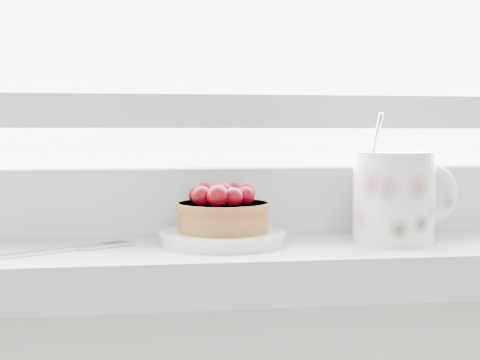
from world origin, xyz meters
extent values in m
cube|color=silver|center=(0.00, 1.90, 0.92)|extent=(1.60, 0.20, 0.04)
cube|color=silver|center=(0.00, 1.97, 0.97)|extent=(1.30, 0.05, 0.07)
cube|color=silver|center=(0.00, 1.97, 1.07)|extent=(1.30, 0.04, 0.04)
cylinder|color=white|center=(-0.03, 1.90, 0.95)|extent=(0.12, 0.12, 0.01)
cylinder|color=brown|center=(-0.03, 1.90, 0.97)|extent=(0.09, 0.09, 0.03)
cylinder|color=brown|center=(-0.03, 1.90, 0.98)|extent=(0.09, 0.09, 0.01)
sphere|color=#4E050D|center=(-0.03, 1.90, 0.99)|extent=(0.02, 0.02, 0.02)
sphere|color=#4E050D|center=(-0.01, 1.90, 0.99)|extent=(0.02, 0.02, 0.02)
sphere|color=#4E050D|center=(-0.02, 1.91, 0.99)|extent=(0.02, 0.02, 0.02)
sphere|color=#4E050D|center=(-0.03, 1.92, 0.99)|extent=(0.02, 0.02, 0.02)
sphere|color=#4E050D|center=(-0.05, 1.91, 0.99)|extent=(0.02, 0.02, 0.02)
sphere|color=#4E050D|center=(-0.06, 1.90, 0.99)|extent=(0.02, 0.02, 0.02)
sphere|color=#4E050D|center=(-0.06, 1.88, 0.99)|extent=(0.02, 0.02, 0.02)
sphere|color=#4E050D|center=(-0.04, 1.87, 0.99)|extent=(0.02, 0.02, 0.02)
sphere|color=#4E050D|center=(-0.03, 1.87, 0.99)|extent=(0.02, 0.02, 0.02)
sphere|color=#4E050D|center=(-0.01, 1.88, 0.99)|extent=(0.02, 0.02, 0.02)
cylinder|color=silver|center=(0.13, 1.88, 0.98)|extent=(0.09, 0.09, 0.09)
cylinder|color=black|center=(0.13, 1.88, 1.03)|extent=(0.07, 0.07, 0.01)
torus|color=silver|center=(0.18, 1.89, 0.99)|extent=(0.06, 0.02, 0.06)
cylinder|color=silver|center=(0.12, 1.90, 1.04)|extent=(0.01, 0.02, 0.05)
cube|color=silver|center=(-0.23, 1.85, 0.94)|extent=(0.09, 0.06, 0.00)
cube|color=silver|center=(-0.18, 1.88, 0.94)|extent=(0.02, 0.02, 0.00)
cube|color=silver|center=(-0.16, 1.89, 0.94)|extent=(0.03, 0.03, 0.00)
cube|color=silver|center=(-0.13, 1.89, 0.94)|extent=(0.03, 0.02, 0.00)
cube|color=silver|center=(-0.14, 1.90, 0.94)|extent=(0.03, 0.02, 0.00)
cube|color=silver|center=(-0.14, 1.90, 0.94)|extent=(0.03, 0.02, 0.00)
cube|color=silver|center=(-0.14, 1.91, 0.94)|extent=(0.03, 0.02, 0.00)
camera|label=1|loc=(-0.11, 1.26, 1.05)|focal=50.00mm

